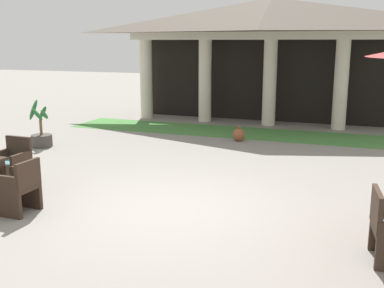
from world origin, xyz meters
TOP-DOWN VIEW (x-y plane):
  - ground_plane at (0.00, 0.00)m, footprint 60.00×60.00m
  - background_pavilion at (0.00, 8.40)m, footprint 9.91×2.98m
  - lawn_strip at (0.00, 6.73)m, footprint 11.71×1.88m
  - patio_chair_near_foreground_east at (-2.17, -0.95)m, footprint 0.57×0.55m
  - patio_chair_near_foreground_north at (-3.20, 0.12)m, footprint 0.58×0.55m
  - potted_palm_left_edge at (-4.87, 3.12)m, footprint 0.53×0.53m
  - terracotta_urn at (-0.27, 5.53)m, footprint 0.33×0.33m

SIDE VIEW (x-z plane):
  - ground_plane at x=0.00m, z-range 0.00..0.00m
  - lawn_strip at x=0.00m, z-range 0.00..0.01m
  - terracotta_urn at x=-0.27m, z-range -0.04..0.39m
  - potted_palm_left_edge at x=-4.87m, z-range -0.33..0.89m
  - patio_chair_near_foreground_east at x=-2.17m, z-range -0.03..0.84m
  - patio_chair_near_foreground_north at x=-3.20m, z-range -0.03..0.89m
  - background_pavilion at x=0.00m, z-range 1.09..5.07m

